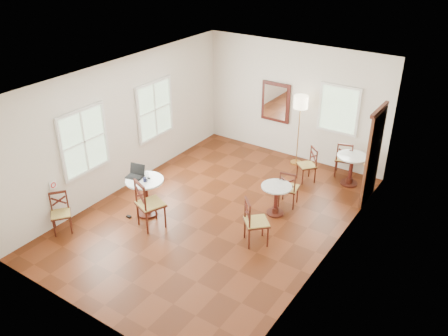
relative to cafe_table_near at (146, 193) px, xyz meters
name	(u,v)px	position (x,y,z in m)	size (l,w,h in m)	color
ground	(216,215)	(1.25, 0.79, -0.52)	(7.00, 7.00, 0.00)	#59240F
room_shell	(221,129)	(1.19, 1.06, 1.37)	(5.02, 7.02, 3.01)	silver
cafe_table_near	(146,193)	(0.00, 0.00, 0.00)	(0.79, 0.79, 0.84)	#461B11
cafe_table_mid	(276,197)	(2.28, 1.53, -0.09)	(0.65, 0.65, 0.68)	#461B11
cafe_table_back	(351,167)	(3.13, 3.64, -0.05)	(0.71, 0.71, 0.75)	#461B11
chair_near_a	(149,204)	(0.38, -0.31, 0.02)	(0.65, 0.65, 1.08)	#461B11
chair_near_b	(61,213)	(-1.00, -1.41, -0.10)	(0.54, 0.54, 0.84)	#461B11
chair_mid_a	(289,188)	(2.34, 1.99, -0.08)	(0.47, 0.47, 0.87)	#461B11
chair_mid_b	(255,222)	(2.42, 0.41, -0.03)	(0.63, 0.63, 0.97)	#461B11
chair_back_a	(344,159)	(2.84, 3.98, -0.07)	(0.51, 0.51, 0.91)	#461B11
chair_back_b	(308,165)	(2.21, 3.24, -0.10)	(0.55, 0.55, 0.85)	#461B11
floor_lamp	(300,107)	(1.60, 3.94, 1.03)	(0.35, 0.35, 1.82)	#BF8C3F
laptop	(136,173)	(-0.25, 0.02, 0.38)	(0.39, 0.35, 0.25)	black
mouse	(149,178)	(0.05, 0.07, 0.34)	(0.09, 0.06, 0.03)	black
navy_mug	(145,180)	(0.06, -0.05, 0.36)	(0.11, 0.07, 0.09)	black
water_glass	(147,175)	(-0.03, 0.12, 0.37)	(0.07, 0.07, 0.11)	white
power_adapter	(129,217)	(-0.23, -0.33, -0.50)	(0.10, 0.06, 0.04)	black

